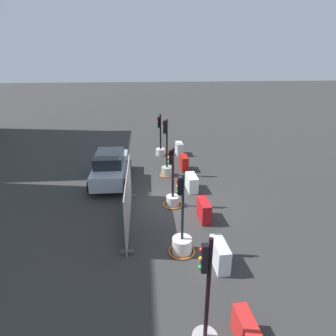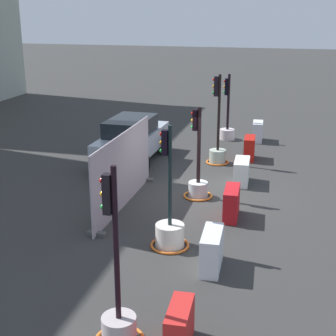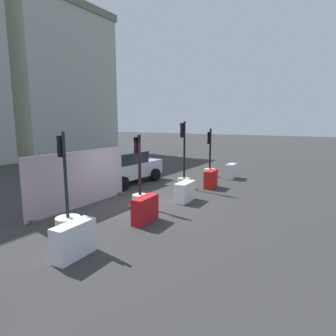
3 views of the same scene
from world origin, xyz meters
name	(u,v)px [view 1 (image 1 of 3)]	position (x,y,z in m)	size (l,w,h in m)	color
ground_plane	(170,205)	(0.00, 0.00, 0.00)	(120.00, 120.00, 0.00)	#343332
traffic_light_0	(205,336)	(-7.26, -0.19, 0.50)	(0.89, 0.89, 3.22)	#BBACAF
traffic_light_1	(182,242)	(-3.51, -0.13, 0.42)	(0.95, 0.95, 3.01)	silver
traffic_light_2	(173,196)	(-0.08, -0.13, 0.49)	(0.90, 0.90, 2.79)	silver
traffic_light_3	(167,166)	(3.53, -0.14, 0.56)	(0.85, 0.85, 3.29)	#ADB9A7
traffic_light_4	(160,148)	(7.11, 0.01, 0.55)	(0.65, 0.65, 2.86)	silver
construction_barrier_0	(245,331)	(-7.11, -1.23, 0.39)	(1.00, 0.43, 0.77)	red
construction_barrier_1	(220,254)	(-4.30, -1.29, 0.43)	(1.16, 0.48, 0.86)	silver
construction_barrier_2	(204,210)	(-1.40, -1.33, 0.43)	(1.12, 0.45, 0.86)	red
construction_barrier_3	(192,183)	(1.51, -1.27, 0.40)	(1.17, 0.54, 0.80)	silver
construction_barrier_4	(184,163)	(4.30, -1.24, 0.43)	(1.02, 0.44, 0.87)	red
construction_barrier_5	(179,149)	(7.15, -1.30, 0.42)	(1.03, 0.48, 0.84)	silver
car_silver_hatchback	(110,167)	(2.89, 2.98, 0.86)	(4.42, 2.07, 1.69)	#A8B3C1
site_fence_panel	(128,199)	(-1.26, 1.83, 1.05)	(4.78, 0.50, 2.17)	#A1949E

